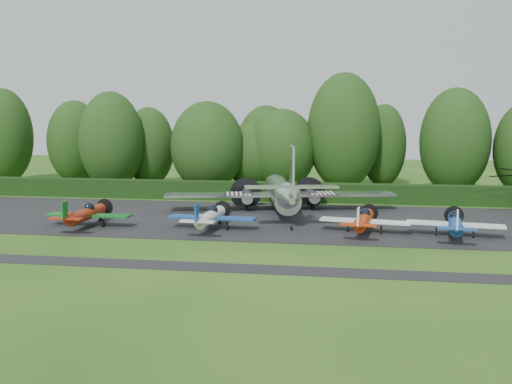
# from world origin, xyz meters

# --- Properties ---
(ground) EXTENTS (160.00, 160.00, 0.00)m
(ground) POSITION_xyz_m (0.00, 0.00, 0.00)
(ground) COLOR #214814
(ground) RESTS_ON ground
(apron) EXTENTS (70.00, 18.00, 0.01)m
(apron) POSITION_xyz_m (0.00, 10.00, 0.00)
(apron) COLOR black
(apron) RESTS_ON ground
(taxiway_verge) EXTENTS (70.00, 2.00, 0.00)m
(taxiway_verge) POSITION_xyz_m (0.00, -6.00, 0.00)
(taxiway_verge) COLOR black
(taxiway_verge) RESTS_ON ground
(hedgerow) EXTENTS (90.00, 1.60, 2.00)m
(hedgerow) POSITION_xyz_m (0.00, 21.00, 0.00)
(hedgerow) COLOR black
(hedgerow) RESTS_ON ground
(transport_plane) EXTENTS (21.88, 16.77, 7.01)m
(transport_plane) POSITION_xyz_m (0.04, 13.50, 1.95)
(transport_plane) COLOR silver
(transport_plane) RESTS_ON ground
(light_plane_red) EXTENTS (7.08, 7.45, 2.72)m
(light_plane_red) POSITION_xyz_m (-14.93, 4.35, 1.13)
(light_plane_red) COLOR maroon
(light_plane_red) RESTS_ON ground
(light_plane_white) EXTENTS (7.06, 7.42, 2.71)m
(light_plane_white) POSITION_xyz_m (-4.63, 4.78, 1.13)
(light_plane_white) COLOR silver
(light_plane_white) RESTS_ON ground
(light_plane_orange) EXTENTS (6.94, 7.30, 2.67)m
(light_plane_orange) POSITION_xyz_m (7.42, 5.27, 1.11)
(light_plane_orange) COLOR #B9310A
(light_plane_orange) RESTS_ON ground
(light_plane_blue) EXTENTS (7.12, 7.49, 2.74)m
(light_plane_blue) POSITION_xyz_m (14.12, 4.83, 1.14)
(light_plane_blue) COLOR #184394
(light_plane_blue) RESTS_ON ground
(tree_0) EXTENTS (5.65, 5.65, 10.48)m
(tree_0) POSITION_xyz_m (10.74, 34.86, 5.22)
(tree_0) COLOR black
(tree_0) RESTS_ON ground
(tree_1) EXTENTS (8.67, 8.67, 10.72)m
(tree_1) POSITION_xyz_m (-10.25, 27.18, 5.35)
(tree_1) COLOR black
(tree_1) RESTS_ON ground
(tree_2) EXTENTS (8.79, 8.79, 14.18)m
(tree_2) POSITION_xyz_m (5.72, 31.13, 7.08)
(tree_2) COLOR black
(tree_2) RESTS_ON ground
(tree_3) EXTENTS (7.78, 7.78, 11.95)m
(tree_3) POSITION_xyz_m (-22.26, 27.29, 5.96)
(tree_3) COLOR black
(tree_3) RESTS_ON ground
(tree_4) EXTENTS (7.41, 7.41, 12.61)m
(tree_4) POSITION_xyz_m (-39.03, 31.37, 6.29)
(tree_4) COLOR black
(tree_4) RESTS_ON ground
(tree_6) EXTENTS (7.46, 7.46, 10.30)m
(tree_6) POSITION_xyz_m (-3.95, 32.65, 5.14)
(tree_6) COLOR black
(tree_6) RESTS_ON ground
(tree_7) EXTENTS (7.31, 7.31, 11.02)m
(tree_7) POSITION_xyz_m (-29.62, 32.73, 5.50)
(tree_7) COLOR black
(tree_7) RESTS_ON ground
(tree_8) EXTENTS (6.42, 6.42, 10.09)m
(tree_8) POSITION_xyz_m (-18.90, 31.36, 5.03)
(tree_8) COLOR black
(tree_8) RESTS_ON ground
(tree_10) EXTENTS (7.96, 7.96, 12.24)m
(tree_10) POSITION_xyz_m (18.38, 29.59, 6.11)
(tree_10) COLOR black
(tree_10) RESTS_ON ground
(tree_12) EXTENTS (8.10, 8.10, 8.41)m
(tree_12) POSITION_xyz_m (-5.03, 30.81, 4.20)
(tree_12) COLOR black
(tree_12) RESTS_ON ground
(tree_13) EXTENTS (8.47, 8.47, 9.87)m
(tree_13) POSITION_xyz_m (-1.73, 30.32, 4.93)
(tree_13) COLOR black
(tree_13) RESTS_ON ground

